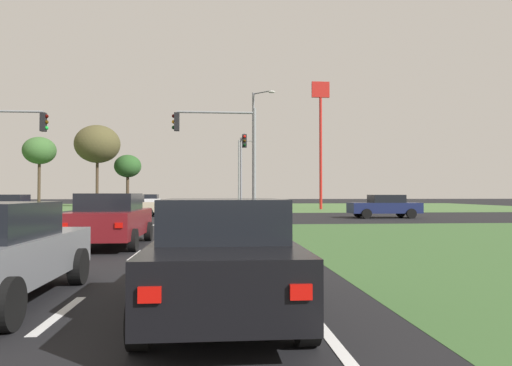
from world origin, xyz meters
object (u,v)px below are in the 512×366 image
at_px(treeline_third, 97,144).
at_px(treeline_fourth, 128,166).
at_px(fastfood_pole_sign, 321,117).
at_px(car_red_fifth, 7,207).
at_px(traffic_signal_near_right, 226,145).
at_px(car_maroon_second, 111,219).
at_px(car_black_third, 223,254).
at_px(car_white_sixth, 151,200).
at_px(car_beige_seventh, 129,205).
at_px(street_lamp_fourth, 240,169).
at_px(street_lamp_third, 255,146).
at_px(treeline_second, 39,151).
at_px(car_blue_near, 123,203).
at_px(traffic_signal_far_right, 242,160).
at_px(car_navy_eighth, 385,206).

relative_size(treeline_third, treeline_fourth, 1.51).
bearing_deg(fastfood_pole_sign, treeline_third, 156.27).
bearing_deg(car_red_fifth, traffic_signal_near_right, -110.00).
xyz_separation_m(car_maroon_second, car_black_third, (3.30, -8.29, -0.03)).
distance_m(car_red_fifth, car_white_sixth, 28.60).
height_order(car_beige_seventh, street_lamp_fourth, street_lamp_fourth).
bearing_deg(street_lamp_third, street_lamp_fourth, 89.84).
bearing_deg(treeline_third, street_lamp_fourth, 14.66).
height_order(car_maroon_second, treeline_second, treeline_second).
bearing_deg(street_lamp_fourth, fastfood_pole_sign, -64.57).
relative_size(car_blue_near, car_black_third, 0.99).
bearing_deg(car_beige_seventh, car_maroon_second, 8.65).
height_order(street_lamp_fourth, fastfood_pole_sign, fastfood_pole_sign).
bearing_deg(car_blue_near, car_black_third, 103.16).
height_order(traffic_signal_far_right, treeline_second, treeline_second).
xyz_separation_m(car_red_fifth, traffic_signal_far_right, (14.58, 6.77, 3.42)).
relative_size(traffic_signal_near_right, street_lamp_fourth, 0.70).
bearing_deg(car_maroon_second, car_white_sixth, 96.18).
bearing_deg(traffic_signal_far_right, treeline_fourth, 118.43).
height_order(car_white_sixth, treeline_fourth, treeline_fourth).
bearing_deg(car_white_sixth, traffic_signal_far_right, 114.71).
bearing_deg(treeline_third, treeline_fourth, 45.64).
xyz_separation_m(car_navy_eighth, fastfood_pole_sign, (-0.47, 16.64, 8.57)).
distance_m(car_black_third, treeline_third, 53.40).
xyz_separation_m(treeline_second, treeline_third, (7.07, -0.91, 0.79)).
relative_size(car_navy_eighth, treeline_second, 0.55).
bearing_deg(treeline_second, car_white_sixth, -3.53).
bearing_deg(treeline_third, car_navy_eighth, -47.44).
bearing_deg(traffic_signal_near_right, fastfood_pole_sign, 65.37).
xyz_separation_m(car_blue_near, street_lamp_fourth, (11.07, 21.63, 4.10)).
height_order(car_beige_seventh, fastfood_pole_sign, fastfood_pole_sign).
relative_size(car_red_fifth, traffic_signal_near_right, 0.70).
bearing_deg(treeline_fourth, car_black_third, -78.19).
distance_m(car_maroon_second, street_lamp_fourth, 47.89).
relative_size(car_white_sixth, street_lamp_fourth, 0.51).
relative_size(street_lamp_third, street_lamp_fourth, 1.13).
distance_m(street_lamp_third, treeline_third, 26.32).
bearing_deg(street_lamp_third, car_blue_near, 166.79).
xyz_separation_m(car_black_third, traffic_signal_near_right, (0.43, 18.11, 3.38)).
xyz_separation_m(car_black_third, street_lamp_third, (3.07, 31.36, 4.68)).
bearing_deg(treeline_second, traffic_signal_far_right, -43.67).
bearing_deg(car_blue_near, traffic_signal_near_right, 117.83).
relative_size(traffic_signal_near_right, treeline_second, 0.73).
xyz_separation_m(car_blue_near, car_black_third, (7.93, -33.94, 0.02)).
bearing_deg(car_white_sixth, car_maroon_second, 96.18).
distance_m(car_black_third, car_red_fifth, 26.13).
relative_size(street_lamp_third, treeline_second, 1.17).
bearing_deg(car_navy_eighth, car_maroon_second, 136.72).
height_order(fastfood_pole_sign, treeline_second, fastfood_pole_sign).
height_order(car_blue_near, treeline_third, treeline_third).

